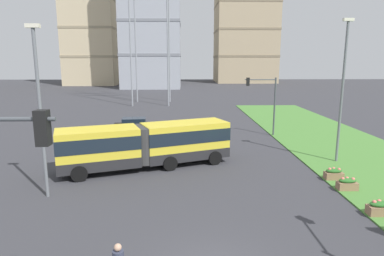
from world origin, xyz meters
TOP-DOWN VIEW (x-y plane):
  - articulated_bus at (-3.58, 12.12)m, footprint 11.89×6.47m
  - car_black_sedan at (-6.04, 23.62)m, footprint 4.56×2.37m
  - flower_planter_1 at (8.33, 4.30)m, footprint 1.10×0.56m
  - flower_planter_2 at (8.33, 7.50)m, footprint 1.10×0.56m
  - flower_planter_3 at (8.33, 9.24)m, footprint 1.10×0.56m
  - traffic_light_far_right at (6.95, 22.00)m, footprint 3.09×0.28m
  - streetlight_left at (-8.50, 7.11)m, footprint 0.70×0.28m
  - streetlight_median at (10.23, 13.05)m, footprint 0.70×0.28m
  - apartment_tower_west at (-30.00, 100.38)m, footprint 15.85×17.47m
  - apartment_tower_westcentre at (-9.97, 85.40)m, footprint 16.20×14.77m
  - apartment_tower_centre at (20.77, 111.41)m, footprint 20.63×19.41m

SIDE VIEW (x-z plane):
  - flower_planter_1 at x=8.33m, z-range 0.06..0.80m
  - flower_planter_2 at x=8.33m, z-range 0.06..0.80m
  - flower_planter_3 at x=8.33m, z-range 0.06..0.80m
  - car_black_sedan at x=-6.04m, z-range -0.04..1.54m
  - articulated_bus at x=-3.58m, z-range 0.15..3.15m
  - traffic_light_far_right at x=6.95m, z-range 1.06..6.82m
  - streetlight_left at x=-8.50m, z-range 0.44..9.58m
  - streetlight_median at x=10.23m, z-range 0.45..10.63m
  - apartment_tower_centre at x=20.77m, z-range 0.02..35.08m
  - apartment_tower_westcentre at x=-9.97m, z-range 0.02..43.42m
  - apartment_tower_west at x=-30.00m, z-range 0.02..50.75m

